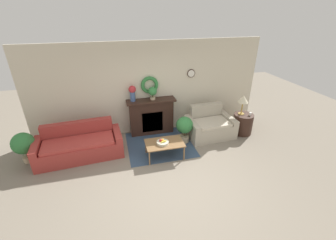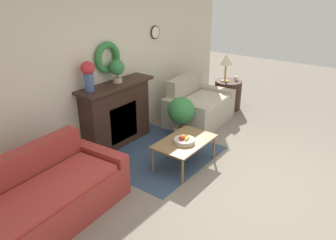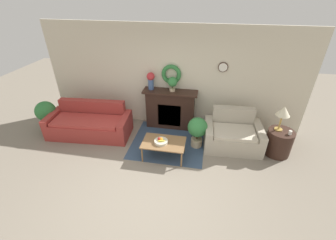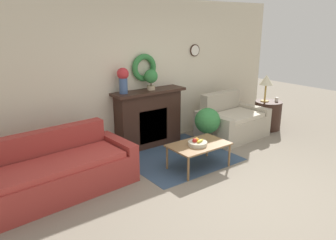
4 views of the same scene
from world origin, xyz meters
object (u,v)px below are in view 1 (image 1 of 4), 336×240
(potted_plant_on_mantel, at_px, (153,92))
(potted_plant_floor_by_loveseat, at_px, (184,127))
(couch_left, at_px, (80,145))
(loveseat_right, at_px, (209,126))
(vase_on_mantel_left, at_px, (132,92))
(coffee_table, at_px, (165,144))
(table_lamp, at_px, (243,100))
(mug, at_px, (250,114))
(potted_plant_floor_by_couch, at_px, (23,144))
(side_table_by_loveseat, at_px, (243,124))
(fireplace, at_px, (151,116))
(fruit_bowl, at_px, (163,142))

(potted_plant_on_mantel, distance_m, potted_plant_floor_by_loveseat, 1.35)
(couch_left, height_order, loveseat_right, loveseat_right)
(vase_on_mantel_left, bearing_deg, coffee_table, -65.79)
(vase_on_mantel_left, relative_size, potted_plant_floor_by_loveseat, 0.58)
(loveseat_right, xyz_separation_m, table_lamp, (0.96, -0.07, 0.77))
(mug, bearing_deg, potted_plant_floor_by_couch, 178.84)
(potted_plant_floor_by_loveseat, bearing_deg, couch_left, 179.55)
(loveseat_right, bearing_deg, mug, -14.03)
(coffee_table, height_order, potted_plant_floor_by_couch, potted_plant_floor_by_couch)
(mug, bearing_deg, side_table_by_loveseat, 142.13)
(loveseat_right, distance_m, coffee_table, 1.72)
(fireplace, distance_m, vase_on_mantel_left, 0.95)
(fireplace, bearing_deg, side_table_by_loveseat, -14.97)
(table_lamp, bearing_deg, couch_left, -178.91)
(fruit_bowl, bearing_deg, potted_plant_floor_by_couch, 168.75)
(fruit_bowl, height_order, table_lamp, table_lamp)
(vase_on_mantel_left, bearing_deg, mug, -13.92)
(side_table_by_loveseat, bearing_deg, potted_plant_floor_by_couch, 179.79)
(vase_on_mantel_left, distance_m, potted_plant_on_mantel, 0.57)
(loveseat_right, bearing_deg, fireplace, 157.19)
(fruit_bowl, bearing_deg, side_table_by_loveseat, 13.50)
(side_table_by_loveseat, bearing_deg, potted_plant_on_mantel, 165.03)
(fireplace, relative_size, side_table_by_loveseat, 2.30)
(potted_plant_on_mantel, bearing_deg, fireplace, 165.22)
(mug, xyz_separation_m, potted_plant_on_mantel, (-2.75, 0.80, 0.65))
(fireplace, height_order, table_lamp, table_lamp)
(couch_left, relative_size, side_table_by_loveseat, 3.49)
(coffee_table, bearing_deg, vase_on_mantel_left, 114.21)
(potted_plant_floor_by_couch, bearing_deg, potted_plant_floor_by_loveseat, -1.03)
(couch_left, xyz_separation_m, mug, (4.82, -0.07, 0.36))
(potted_plant_floor_by_couch, bearing_deg, potted_plant_on_mantel, 11.51)
(loveseat_right, height_order, vase_on_mantel_left, vase_on_mantel_left)
(fireplace, height_order, side_table_by_loveseat, fireplace)
(table_lamp, height_order, potted_plant_floor_by_loveseat, table_lamp)
(fruit_bowl, xyz_separation_m, side_table_by_loveseat, (2.65, 0.64, -0.14))
(potted_plant_floor_by_loveseat, bearing_deg, fireplace, 136.01)
(potted_plant_floor_by_loveseat, bearing_deg, fruit_bowl, -142.70)
(side_table_by_loveseat, distance_m, potted_plant_floor_by_loveseat, 1.89)
(table_lamp, xyz_separation_m, potted_plant_floor_by_couch, (-5.89, -0.04, -0.57))
(potted_plant_floor_by_loveseat, bearing_deg, vase_on_mantel_left, 149.40)
(fireplace, height_order, potted_plant_floor_by_couch, fireplace)
(fireplace, relative_size, table_lamp, 2.43)
(mug, xyz_separation_m, potted_plant_floor_by_couch, (-6.09, 0.12, -0.16))
(fireplace, xyz_separation_m, potted_plant_on_mantel, (0.06, -0.01, 0.77))
(coffee_table, relative_size, mug, 10.28)
(couch_left, xyz_separation_m, potted_plant_floor_by_loveseat, (2.81, -0.02, 0.18))
(loveseat_right, bearing_deg, potted_plant_on_mantel, 157.02)
(potted_plant_floor_by_loveseat, bearing_deg, coffee_table, -141.96)
(coffee_table, height_order, mug, mug)
(loveseat_right, xyz_separation_m, side_table_by_loveseat, (1.03, -0.12, 0.00))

